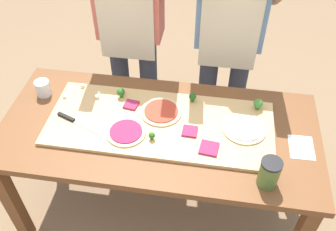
{
  "coord_description": "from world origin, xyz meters",
  "views": [
    {
      "loc": [
        0.26,
        -1.35,
        2.19
      ],
      "look_at": [
        0.05,
        0.02,
        0.83
      ],
      "focal_mm": 39.99,
      "sensor_mm": 36.0,
      "label": 1
    }
  ],
  "objects_px": {
    "cheese_crumble_b": "(97,97)",
    "recipe_note": "(301,147)",
    "cheese_crumble_a": "(82,86)",
    "flour_cup": "(43,89)",
    "pizza_whole_tomato_red": "(162,112)",
    "sauce_jar": "(269,173)",
    "pizza_slice_near_left": "(131,105)",
    "broccoli_floret_front_mid": "(258,104)",
    "pizza_slice_far_right": "(190,131)",
    "cook_right": "(230,29)",
    "pizza_whole_beet_magenta": "(126,132)",
    "pizza_slice_center": "(209,148)",
    "broccoli_floret_center_left": "(193,97)",
    "broccoli_floret_front_left": "(121,92)",
    "broccoli_floret_front_right": "(152,136)",
    "cook_left": "(130,21)",
    "cheese_crumble_c": "(64,97)",
    "chefs_knife": "(73,120)",
    "prep_table": "(159,140)",
    "pizza_whole_white_garlic": "(244,128)"
  },
  "relations": [
    {
      "from": "cook_right",
      "to": "cook_left",
      "type": "bearing_deg",
      "value": 180.0
    },
    {
      "from": "prep_table",
      "to": "pizza_slice_near_left",
      "type": "distance_m",
      "value": 0.25
    },
    {
      "from": "pizza_whole_tomato_red",
      "to": "broccoli_floret_center_left",
      "type": "height_order",
      "value": "broccoli_floret_center_left"
    },
    {
      "from": "prep_table",
      "to": "broccoli_floret_front_right",
      "type": "bearing_deg",
      "value": -97.98
    },
    {
      "from": "chefs_knife",
      "to": "broccoli_floret_front_right",
      "type": "relative_size",
      "value": 6.27
    },
    {
      "from": "pizza_whole_beet_magenta",
      "to": "pizza_slice_near_left",
      "type": "bearing_deg",
      "value": 95.67
    },
    {
      "from": "broccoli_floret_front_left",
      "to": "broccoli_floret_center_left",
      "type": "bearing_deg",
      "value": 3.47
    },
    {
      "from": "pizza_whole_white_garlic",
      "to": "cheese_crumble_c",
      "type": "height_order",
      "value": "same"
    },
    {
      "from": "cheese_crumble_a",
      "to": "flour_cup",
      "type": "height_order",
      "value": "flour_cup"
    },
    {
      "from": "broccoli_floret_front_mid",
      "to": "cook_left",
      "type": "relative_size",
      "value": 0.04
    },
    {
      "from": "pizza_slice_near_left",
      "to": "pizza_whole_tomato_red",
      "type": "bearing_deg",
      "value": -9.48
    },
    {
      "from": "flour_cup",
      "to": "pizza_slice_near_left",
      "type": "bearing_deg",
      "value": -4.16
    },
    {
      "from": "cheese_crumble_b",
      "to": "cook_right",
      "type": "relative_size",
      "value": 0.01
    },
    {
      "from": "pizza_slice_near_left",
      "to": "cook_left",
      "type": "distance_m",
      "value": 0.57
    },
    {
      "from": "chefs_knife",
      "to": "broccoli_floret_front_right",
      "type": "xyz_separation_m",
      "value": [
        0.44,
        -0.06,
        0.02
      ]
    },
    {
      "from": "cheese_crumble_b",
      "to": "pizza_whole_tomato_red",
      "type": "bearing_deg",
      "value": -9.01
    },
    {
      "from": "broccoli_floret_front_right",
      "to": "cheese_crumble_b",
      "type": "relative_size",
      "value": 2.32
    },
    {
      "from": "prep_table",
      "to": "broccoli_floret_center_left",
      "type": "height_order",
      "value": "broccoli_floret_center_left"
    },
    {
      "from": "chefs_knife",
      "to": "broccoli_floret_front_left",
      "type": "distance_m",
      "value": 0.31
    },
    {
      "from": "cheese_crumble_b",
      "to": "recipe_note",
      "type": "xyz_separation_m",
      "value": [
        1.12,
        -0.18,
        -0.03
      ]
    },
    {
      "from": "broccoli_floret_center_left",
      "to": "cheese_crumble_a",
      "type": "bearing_deg",
      "value": 177.99
    },
    {
      "from": "flour_cup",
      "to": "cook_right",
      "type": "height_order",
      "value": "cook_right"
    },
    {
      "from": "pizza_whole_tomato_red",
      "to": "cook_right",
      "type": "distance_m",
      "value": 0.67
    },
    {
      "from": "flour_cup",
      "to": "cook_left",
      "type": "height_order",
      "value": "cook_left"
    },
    {
      "from": "pizza_slice_center",
      "to": "broccoli_floret_center_left",
      "type": "relative_size",
      "value": 1.57
    },
    {
      "from": "broccoli_floret_front_right",
      "to": "cook_left",
      "type": "height_order",
      "value": "cook_left"
    },
    {
      "from": "broccoli_floret_front_left",
      "to": "broccoli_floret_center_left",
      "type": "xyz_separation_m",
      "value": [
        0.4,
        0.02,
        -0.0
      ]
    },
    {
      "from": "broccoli_floret_front_left",
      "to": "cook_left",
      "type": "height_order",
      "value": "cook_left"
    },
    {
      "from": "cook_left",
      "to": "cook_right",
      "type": "height_order",
      "value": "same"
    },
    {
      "from": "broccoli_floret_front_left",
      "to": "cook_right",
      "type": "bearing_deg",
      "value": 38.29
    },
    {
      "from": "cheese_crumble_a",
      "to": "chefs_knife",
      "type": "bearing_deg",
      "value": -81.84
    },
    {
      "from": "broccoli_floret_front_right",
      "to": "broccoli_floret_front_left",
      "type": "relative_size",
      "value": 0.74
    },
    {
      "from": "pizza_whole_tomato_red",
      "to": "pizza_slice_far_right",
      "type": "bearing_deg",
      "value": -35.63
    },
    {
      "from": "broccoli_floret_front_mid",
      "to": "cheese_crumble_b",
      "type": "relative_size",
      "value": 3.37
    },
    {
      "from": "pizza_slice_far_right",
      "to": "cook_right",
      "type": "height_order",
      "value": "cook_right"
    },
    {
      "from": "broccoli_floret_front_right",
      "to": "pizza_slice_near_left",
      "type": "bearing_deg",
      "value": 125.1
    },
    {
      "from": "pizza_slice_near_left",
      "to": "broccoli_floret_front_mid",
      "type": "xyz_separation_m",
      "value": [
        0.69,
        0.08,
        0.03
      ]
    },
    {
      "from": "pizza_slice_center",
      "to": "broccoli_floret_center_left",
      "type": "height_order",
      "value": "broccoli_floret_center_left"
    },
    {
      "from": "sauce_jar",
      "to": "recipe_note",
      "type": "xyz_separation_m",
      "value": [
        0.18,
        0.25,
        -0.07
      ]
    },
    {
      "from": "pizza_whole_tomato_red",
      "to": "pizza_whole_beet_magenta",
      "type": "bearing_deg",
      "value": -131.31
    },
    {
      "from": "pizza_slice_near_left",
      "to": "flour_cup",
      "type": "xyz_separation_m",
      "value": [
        -0.52,
        0.04,
        0.02
      ]
    },
    {
      "from": "pizza_whole_white_garlic",
      "to": "cook_right",
      "type": "bearing_deg",
      "value": 101.51
    },
    {
      "from": "cheese_crumble_c",
      "to": "cook_left",
      "type": "relative_size",
      "value": 0.01
    },
    {
      "from": "broccoli_floret_front_right",
      "to": "broccoli_floret_center_left",
      "type": "xyz_separation_m",
      "value": [
        0.17,
        0.31,
        0.01
      ]
    },
    {
      "from": "sauce_jar",
      "to": "prep_table",
      "type": "bearing_deg",
      "value": 153.89
    },
    {
      "from": "broccoli_floret_front_right",
      "to": "broccoli_floret_front_left",
      "type": "height_order",
      "value": "broccoli_floret_front_left"
    },
    {
      "from": "pizza_whole_tomato_red",
      "to": "pizza_slice_near_left",
      "type": "relative_size",
      "value": 3.09
    },
    {
      "from": "broccoli_floret_front_left",
      "to": "recipe_note",
      "type": "xyz_separation_m",
      "value": [
        0.98,
        -0.21,
        -0.05
      ]
    },
    {
      "from": "broccoli_floret_front_mid",
      "to": "recipe_note",
      "type": "xyz_separation_m",
      "value": [
        0.22,
        -0.23,
        -0.06
      ]
    },
    {
      "from": "pizza_whole_tomato_red",
      "to": "recipe_note",
      "type": "xyz_separation_m",
      "value": [
        0.74,
        -0.12,
        -0.03
      ]
    }
  ]
}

